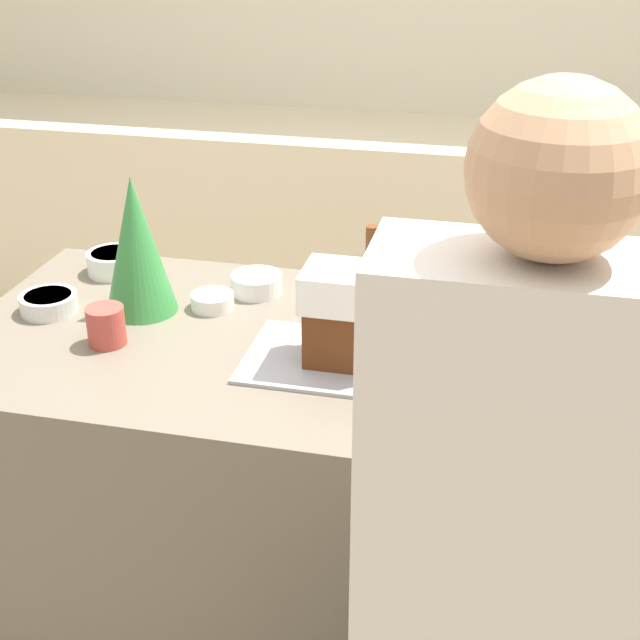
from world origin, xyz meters
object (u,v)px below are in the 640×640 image
baking_tray (346,361)px  decorative_tree (137,245)px  candy_bowl_far_right (257,283)px  candy_bowl_center_rear (114,261)px  gingerbread_house (347,312)px  candy_bowl_beside_tree (49,302)px  candy_bowl_near_tray_right (212,300)px  candy_bowl_far_left (536,312)px  person (503,616)px  mug (106,326)px

baking_tray → decorative_tree: (-0.50, 0.14, 0.15)m
candy_bowl_far_right → candy_bowl_center_rear: (-0.38, 0.03, 0.00)m
gingerbread_house → candy_bowl_beside_tree: 0.71m
baking_tray → decorative_tree: size_ratio=1.30×
candy_bowl_beside_tree → candy_bowl_center_rear: 0.25m
baking_tray → candy_bowl_near_tray_right: size_ratio=4.18×
baking_tray → candy_bowl_far_left: size_ratio=3.62×
candy_bowl_far_left → candy_bowl_near_tray_right: 0.73m
baking_tray → gingerbread_house: gingerbread_house is taller
baking_tray → candy_bowl_far_right: bearing=133.7°
candy_bowl_far_left → candy_bowl_beside_tree: bearing=-169.7°
candy_bowl_beside_tree → baking_tray: bearing=-6.6°
decorative_tree → person: person is taller
decorative_tree → candy_bowl_far_right: bearing=33.5°
gingerbread_house → candy_bowl_far_left: size_ratio=2.48×
decorative_tree → mug: 0.21m
decorative_tree → candy_bowl_far_right: size_ratio=2.60×
baking_tray → person: size_ratio=0.25×
candy_bowl_far_right → candy_bowl_center_rear: bearing=174.8°
person → candy_bowl_near_tray_right: bearing=134.1°
gingerbread_house → person: person is taller
baking_tray → candy_bowl_beside_tree: candy_bowl_beside_tree is taller
candy_bowl_center_rear → candy_bowl_near_tray_right: candy_bowl_center_rear is taller
candy_bowl_beside_tree → mug: size_ratio=1.53×
decorative_tree → gingerbread_house: bearing=-15.3°
candy_bowl_far_left → gingerbread_house: bearing=-143.4°
gingerbread_house → candy_bowl_near_tray_right: 0.40m
candy_bowl_far_left → candy_bowl_near_tray_right: size_ratio=1.15×
baking_tray → candy_bowl_center_rear: (-0.65, 0.32, 0.03)m
decorative_tree → baking_tray: bearing=-15.3°
gingerbread_house → candy_bowl_far_left: 0.47m
candy_bowl_far_right → candy_bowl_far_left: size_ratio=1.07×
person → baking_tray: bearing=123.0°
candy_bowl_far_right → person: person is taller
gingerbread_house → candy_bowl_center_rear: (-0.65, 0.32, -0.08)m
decorative_tree → candy_bowl_near_tray_right: bearing=16.5°
candy_bowl_far_right → person: 1.04m
decorative_tree → candy_bowl_far_right: decorative_tree is taller
candy_bowl_far_left → mug: mug is taller
decorative_tree → person: size_ratio=0.19×
candy_bowl_center_rear → candy_bowl_near_tray_right: (0.31, -0.14, -0.01)m
candy_bowl_near_tray_right → decorative_tree: bearing=-163.5°
decorative_tree → candy_bowl_center_rear: bearing=129.7°
candy_bowl_center_rear → candy_bowl_near_tray_right: 0.34m
mug → gingerbread_house: bearing=3.7°
candy_bowl_far_left → candy_bowl_center_rear: (-1.03, 0.05, 0.01)m
candy_bowl_far_left → decorative_tree: bearing=-171.0°
gingerbread_house → decorative_tree: size_ratio=0.89×
mug → candy_bowl_beside_tree: bearing=149.9°
baking_tray → gingerbread_house: 0.11m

